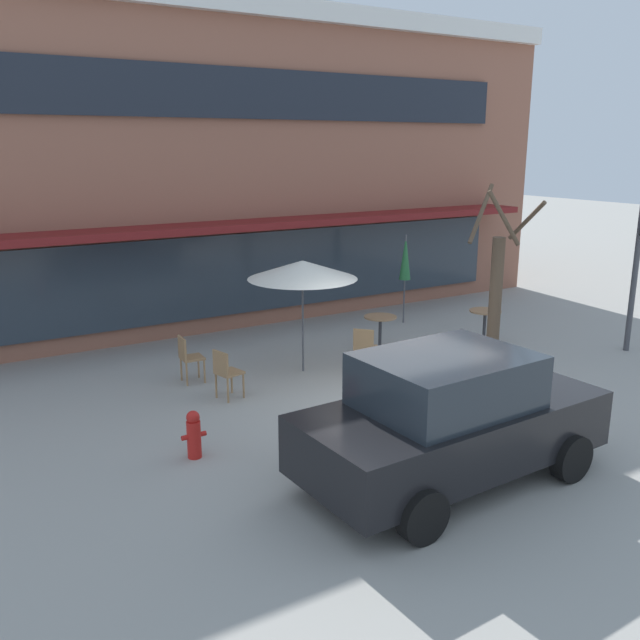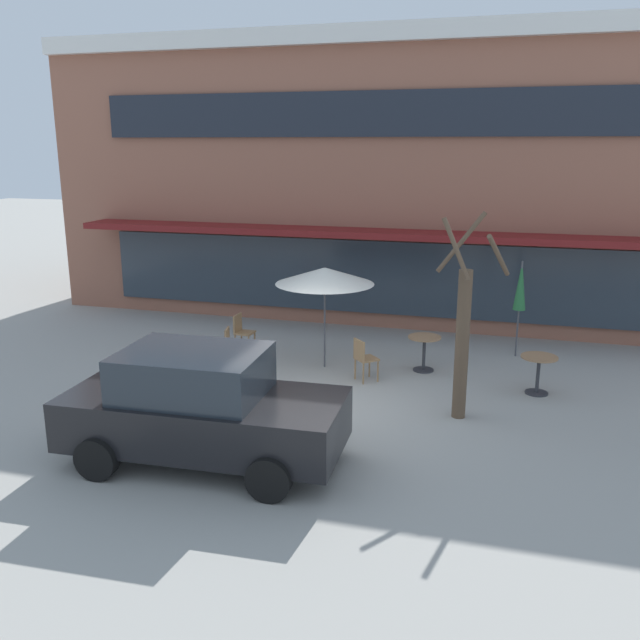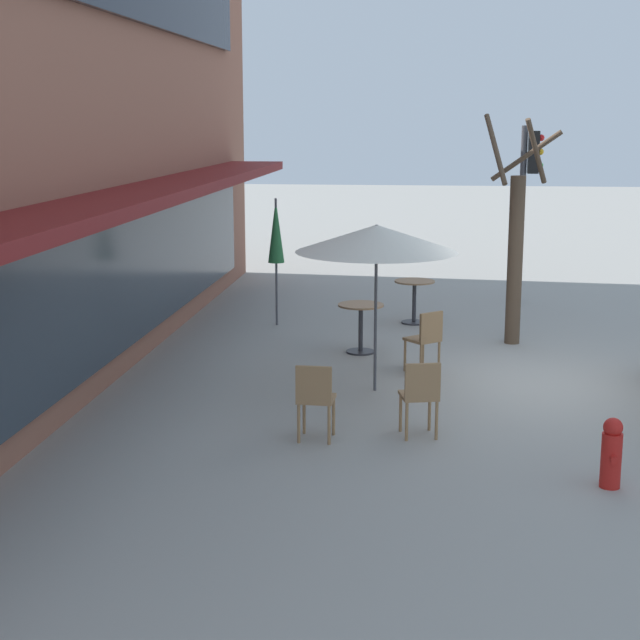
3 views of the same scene
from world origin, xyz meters
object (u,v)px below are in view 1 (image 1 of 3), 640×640
(cafe_table_streetside, at_px, (380,327))
(cafe_chair_1, at_px, (226,370))
(cafe_chair_2, at_px, (365,346))
(parked_sedan, at_px, (450,418))
(fire_hydrant, at_px, (194,434))
(patio_umbrella_green_folded, at_px, (405,258))
(street_tree, at_px, (496,295))
(cafe_chair_0, at_px, (188,356))
(patio_umbrella_cream_folded, at_px, (302,270))
(cafe_table_near_wall, at_px, (485,321))

(cafe_table_streetside, xyz_separation_m, cafe_chair_1, (-4.00, -0.95, 0.01))
(cafe_chair_1, xyz_separation_m, cafe_chair_2, (2.90, -0.05, 0.00))
(parked_sedan, bearing_deg, fire_hydrant, 137.83)
(parked_sedan, bearing_deg, patio_umbrella_green_folded, 55.97)
(cafe_chair_1, relative_size, fire_hydrant, 1.26)
(cafe_chair_2, xyz_separation_m, parked_sedan, (-1.59, -4.20, 0.35))
(street_tree, bearing_deg, cafe_chair_2, 146.21)
(cafe_chair_0, distance_m, cafe_chair_1, 1.18)
(patio_umbrella_green_folded, distance_m, cafe_chair_2, 4.12)
(patio_umbrella_cream_folded, xyz_separation_m, parked_sedan, (-0.58, -4.86, -1.14))
(patio_umbrella_green_folded, relative_size, street_tree, 0.61)
(cafe_chair_0, xyz_separation_m, fire_hydrant, (-1.06, -3.02, -0.17))
(cafe_chair_0, xyz_separation_m, cafe_chair_1, (0.25, -1.16, 0.00))
(patio_umbrella_cream_folded, xyz_separation_m, cafe_chair_1, (-1.90, -0.61, -1.50))
(cafe_chair_1, xyz_separation_m, street_tree, (4.95, -1.42, 1.03))
(cafe_table_near_wall, height_order, cafe_chair_2, cafe_chair_2)
(patio_umbrella_green_folded, xyz_separation_m, cafe_chair_2, (-3.00, -2.60, -1.10))
(parked_sedan, relative_size, street_tree, 1.18)
(patio_umbrella_cream_folded, height_order, cafe_chair_1, patio_umbrella_cream_folded)
(cafe_chair_0, bearing_deg, cafe_table_near_wall, -8.52)
(cafe_chair_2, bearing_deg, patio_umbrella_green_folded, 40.83)
(parked_sedan, distance_m, street_tree, 4.65)
(cafe_chair_0, relative_size, street_tree, 0.25)
(patio_umbrella_green_folded, bearing_deg, cafe_table_near_wall, -80.33)
(cafe_table_streetside, height_order, patio_umbrella_cream_folded, patio_umbrella_cream_folded)
(cafe_chair_2, height_order, street_tree, street_tree)
(patio_umbrella_green_folded, bearing_deg, patio_umbrella_cream_folded, -154.20)
(cafe_table_streetside, bearing_deg, street_tree, -68.32)
(cafe_chair_2, bearing_deg, patio_umbrella_cream_folded, 146.68)
(parked_sedan, bearing_deg, patio_umbrella_cream_folded, 83.17)
(cafe_chair_0, xyz_separation_m, parked_sedan, (1.57, -5.40, 0.35))
(cafe_table_near_wall, xyz_separation_m, fire_hydrant, (-7.62, -2.04, -0.16))
(parked_sedan, height_order, fire_hydrant, parked_sedan)
(patio_umbrella_cream_folded, bearing_deg, parked_sedan, -96.83)
(parked_sedan, bearing_deg, cafe_chair_1, 107.20)
(cafe_chair_1, bearing_deg, patio_umbrella_green_folded, 23.35)
(cafe_chair_2, height_order, fire_hydrant, cafe_chair_2)
(street_tree, height_order, fire_hydrant, street_tree)
(cafe_table_streetside, bearing_deg, fire_hydrant, -152.06)
(patio_umbrella_cream_folded, height_order, cafe_chair_0, patio_umbrella_cream_folded)
(cafe_table_near_wall, relative_size, cafe_chair_0, 0.85)
(cafe_table_streetside, distance_m, cafe_chair_0, 4.26)
(cafe_chair_1, distance_m, fire_hydrant, 2.29)
(parked_sedan, bearing_deg, cafe_table_near_wall, 41.52)
(cafe_table_streetside, height_order, patio_umbrella_green_folded, patio_umbrella_green_folded)
(patio_umbrella_cream_folded, relative_size, parked_sedan, 0.52)
(cafe_table_near_wall, bearing_deg, patio_umbrella_cream_folded, 174.32)
(cafe_table_streetside, relative_size, patio_umbrella_green_folded, 0.35)
(cafe_table_streetside, xyz_separation_m, cafe_chair_2, (-1.10, -1.00, 0.01))
(cafe_table_near_wall, distance_m, fire_hydrant, 7.89)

